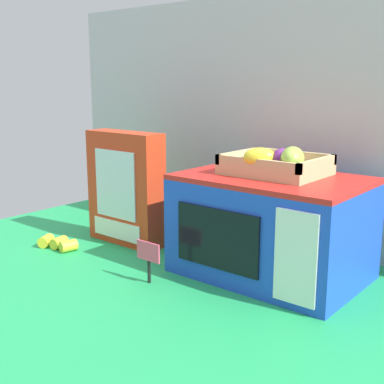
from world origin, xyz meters
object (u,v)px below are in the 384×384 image
(toy_microwave, at_px, (271,226))
(loose_toy_banana, at_px, (58,243))
(food_groups_crate, at_px, (277,165))
(cookie_set_box, at_px, (126,188))
(price_sign, at_px, (148,256))

(toy_microwave, height_order, loose_toy_banana, toy_microwave)
(food_groups_crate, relative_size, cookie_set_box, 0.69)
(cookie_set_box, distance_m, loose_toy_banana, 0.25)
(loose_toy_banana, bearing_deg, food_groups_crate, 21.59)
(food_groups_crate, relative_size, price_sign, 2.25)
(price_sign, xyz_separation_m, loose_toy_banana, (-0.37, 0.01, -0.05))
(toy_microwave, distance_m, price_sign, 0.30)
(toy_microwave, bearing_deg, food_groups_crate, 74.98)
(toy_microwave, xyz_separation_m, food_groups_crate, (0.00, 0.01, 0.15))
(toy_microwave, height_order, price_sign, toy_microwave)
(price_sign, bearing_deg, loose_toy_banana, 177.75)
(price_sign, distance_m, loose_toy_banana, 0.38)
(toy_microwave, xyz_separation_m, cookie_set_box, (-0.46, -0.05, 0.04))
(cookie_set_box, height_order, loose_toy_banana, cookie_set_box)
(cookie_set_box, bearing_deg, toy_microwave, 5.62)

